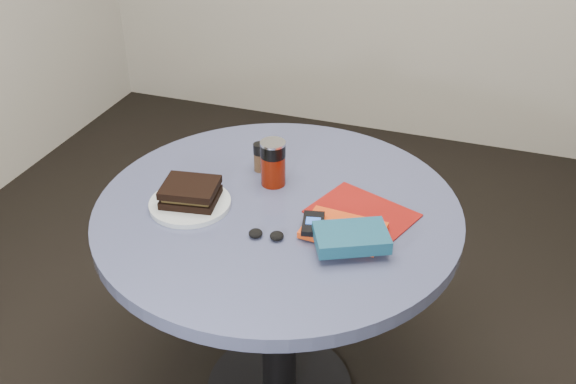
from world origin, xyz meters
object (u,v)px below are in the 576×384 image
(sandwich, at_px, (191,192))
(red_book, at_px, (343,230))
(pepper_grinder, at_px, (260,157))
(magazine, at_px, (362,213))
(soda_can, at_px, (273,163))
(mp3_player, at_px, (313,224))
(table, at_px, (278,253))
(novel, at_px, (351,237))
(headphones, at_px, (266,235))
(plate, at_px, (190,203))

(sandwich, relative_size, red_book, 0.81)
(pepper_grinder, bearing_deg, magazine, -20.43)
(soda_can, height_order, mp3_player, soda_can)
(table, distance_m, novel, 0.34)
(red_book, height_order, headphones, red_book)
(mp3_player, bearing_deg, sandwich, 177.27)
(table, height_order, sandwich, sandwich)
(red_book, bearing_deg, magazine, 80.76)
(table, xyz_separation_m, novel, (0.24, -0.13, 0.20))
(pepper_grinder, xyz_separation_m, magazine, (0.34, -0.13, -0.04))
(table, height_order, red_book, red_book)
(table, distance_m, sandwich, 0.31)
(pepper_grinder, height_order, novel, pepper_grinder)
(sandwich, height_order, mp3_player, sandwich)
(table, xyz_separation_m, mp3_player, (0.13, -0.09, 0.19))
(novel, bearing_deg, pepper_grinder, 114.65)
(pepper_grinder, xyz_separation_m, mp3_player, (0.24, -0.25, -0.02))
(novel, bearing_deg, sandwich, 147.36)
(plate, height_order, magazine, plate)
(pepper_grinder, bearing_deg, plate, -115.18)
(magazine, bearing_deg, mp3_player, -108.03)
(pepper_grinder, distance_m, red_book, 0.39)
(pepper_grinder, distance_m, magazine, 0.37)
(red_book, xyz_separation_m, novel, (0.03, -0.06, 0.03))
(plate, bearing_deg, soda_can, 45.98)
(sandwich, xyz_separation_m, soda_can, (0.17, 0.18, 0.03))
(plate, relative_size, soda_can, 1.65)
(plate, distance_m, soda_can, 0.26)
(plate, distance_m, pepper_grinder, 0.27)
(magazine, xyz_separation_m, red_book, (-0.02, -0.10, 0.01))
(mp3_player, height_order, headphones, mp3_player)
(pepper_grinder, height_order, mp3_player, pepper_grinder)
(mp3_player, bearing_deg, soda_can, 132.80)
(table, distance_m, soda_can, 0.26)
(soda_can, relative_size, novel, 0.76)
(soda_can, xyz_separation_m, magazine, (0.28, -0.07, -0.07))
(table, relative_size, pepper_grinder, 11.37)
(red_book, bearing_deg, plate, -174.60)
(sandwich, relative_size, headphones, 1.72)
(table, height_order, pepper_grinder, pepper_grinder)
(sandwich, bearing_deg, mp3_player, -2.73)
(headphones, bearing_deg, plate, 164.28)
(sandwich, xyz_separation_m, red_book, (0.43, 0.00, -0.03))
(novel, distance_m, headphones, 0.22)
(soda_can, bearing_deg, novel, -38.77)
(magazine, distance_m, red_book, 0.11)
(novel, height_order, headphones, novel)
(sandwich, xyz_separation_m, mp3_player, (0.35, -0.02, -0.01))
(table, xyz_separation_m, red_book, (0.20, -0.07, 0.18))
(red_book, xyz_separation_m, mp3_player, (-0.08, -0.02, 0.02))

